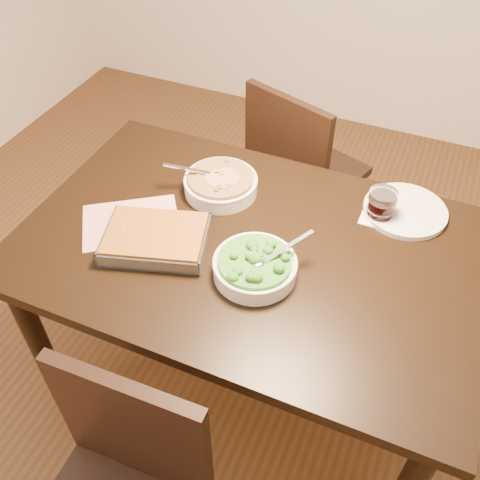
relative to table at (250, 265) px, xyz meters
The scene contains 10 objects.
ground 0.65m from the table, ahead, with size 4.00×4.00×0.00m, color #442E13.
table is the anchor object (origin of this frame).
magazine_a 0.40m from the table, behind, with size 0.30×0.22×0.01m, color #AC3146.
coaster 0.44m from the table, 39.33° to the left, with size 0.11×0.11×0.00m, color white.
stew_bowl 0.30m from the table, 134.20° to the left, with size 0.26×0.25×0.09m.
broccoli_bowl 0.18m from the table, 61.83° to the right, with size 0.24×0.24×0.09m.
baking_dish 0.31m from the table, 155.94° to the right, with size 0.35×0.30×0.05m.
wine_tumbler 0.45m from the table, 39.33° to the left, with size 0.09×0.09×0.10m.
dinner_plate 0.53m from the table, 39.04° to the left, with size 0.26×0.26×0.02m, color silver.
chair_far 0.78m from the table, 96.01° to the left, with size 0.52×0.52×0.87m.
Camera 1 is at (0.42, -1.06, 1.89)m, focal length 40.00 mm.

